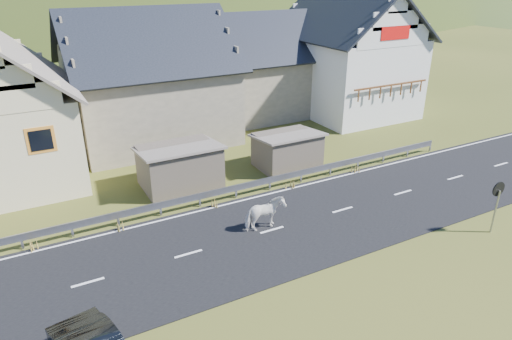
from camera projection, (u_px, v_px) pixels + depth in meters
ground at (272, 231)px, 20.61m from camera, size 160.00×160.00×0.00m
road at (272, 230)px, 20.60m from camera, size 60.00×7.00×0.04m
lane_markings at (272, 230)px, 20.59m from camera, size 60.00×6.60×0.01m
guardrail at (236, 188)px, 23.35m from camera, size 28.10×0.09×0.75m
shed_left at (180, 167)px, 24.54m from camera, size 4.30×3.30×2.40m
shed_right at (287, 151)px, 26.99m from camera, size 3.80×2.90×2.20m
house_stone_a at (147, 71)px, 30.41m from camera, size 10.80×9.80×8.90m
house_stone_b at (263, 59)px, 36.51m from camera, size 9.80×8.80×8.10m
house_white at (347, 49)px, 36.36m from camera, size 8.80×10.80×9.70m
mountain at (49, 57)px, 175.97m from camera, size 440.00×280.00×260.00m
horse at (265, 214)px, 20.38m from camera, size 0.87×1.83×1.53m
traffic_mirror at (497, 196)px, 19.83m from camera, size 0.68×0.20×2.46m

